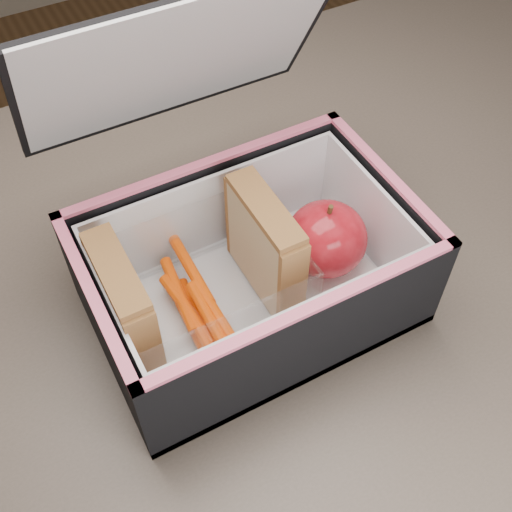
{
  "coord_description": "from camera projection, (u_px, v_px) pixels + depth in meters",
  "views": [
    {
      "loc": [
        -0.24,
        -0.37,
        1.29
      ],
      "look_at": [
        -0.06,
        -0.03,
        0.81
      ],
      "focal_mm": 45.0,
      "sensor_mm": 36.0,
      "label": 1
    }
  ],
  "objects": [
    {
      "name": "ground",
      "position": [
        274.0,
        489.0,
        1.29
      ],
      "size": [
        4.0,
        4.0,
        0.0
      ],
      "primitive_type": "plane",
      "color": "brown",
      "rests_on": "ground"
    },
    {
      "name": "kitchen_table",
      "position": [
        286.0,
        300.0,
        0.77
      ],
      "size": [
        1.2,
        0.8,
        0.75
      ],
      "color": "brown",
      "rests_on": "ground"
    },
    {
      "name": "lunch_bag",
      "position": [
        249.0,
        262.0,
        0.61
      ],
      "size": [
        0.3,
        0.3,
        0.29
      ],
      "color": "black",
      "rests_on": "kitchen_table"
    },
    {
      "name": "plastic_tub",
      "position": [
        199.0,
        288.0,
        0.61
      ],
      "size": [
        0.19,
        0.14,
        0.08
      ],
      "primitive_type": null,
      "color": "white",
      "rests_on": "lunch_bag"
    },
    {
      "name": "sandwich_left",
      "position": [
        125.0,
        306.0,
        0.57
      ],
      "size": [
        0.03,
        0.1,
        0.11
      ],
      "color": "tan",
      "rests_on": "plastic_tub"
    },
    {
      "name": "sandwich_right",
      "position": [
        265.0,
        246.0,
        0.61
      ],
      "size": [
        0.03,
        0.1,
        0.11
      ],
      "color": "tan",
      "rests_on": "plastic_tub"
    },
    {
      "name": "carrot_sticks",
      "position": [
        197.0,
        311.0,
        0.61
      ],
      "size": [
        0.04,
        0.15,
        0.03
      ],
      "color": "#D24109",
      "rests_on": "plastic_tub"
    },
    {
      "name": "paper_napkin",
      "position": [
        321.0,
        265.0,
        0.67
      ],
      "size": [
        0.09,
        0.1,
        0.01
      ],
      "primitive_type": "cube",
      "rotation": [
        0.0,
        0.0,
        0.16
      ],
      "color": "white",
      "rests_on": "lunch_bag"
    },
    {
      "name": "red_apple",
      "position": [
        326.0,
        239.0,
        0.63
      ],
      "size": [
        0.1,
        0.1,
        0.09
      ],
      "rotation": [
        0.0,
        0.0,
        -0.21
      ],
      "color": "maroon",
      "rests_on": "paper_napkin"
    }
  ]
}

